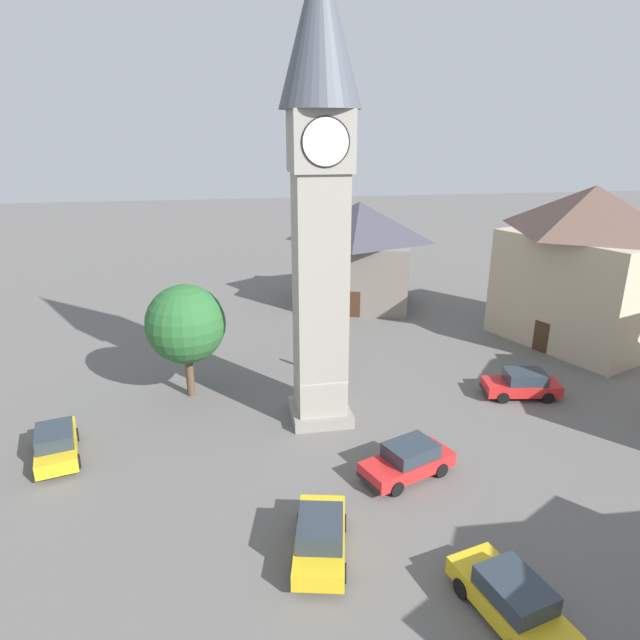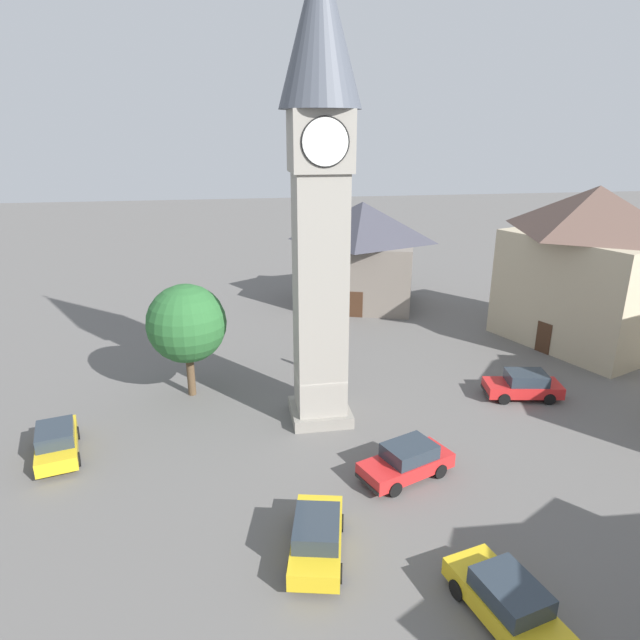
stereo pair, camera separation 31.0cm
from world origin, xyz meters
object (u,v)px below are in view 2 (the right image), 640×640
building_shop_left (588,266)px  building_terrace_right (361,253)px  car_red_corner (523,385)px  pedestrian (310,355)px  car_white_side (506,601)px  tree (187,324)px  car_black_far (57,442)px  clock_tower (320,164)px  car_silver_kerb (407,461)px  car_blue_kerb (317,536)px

building_shop_left → building_terrace_right: 17.28m
car_red_corner → pedestrian: size_ratio=2.58×
car_red_corner → pedestrian: pedestrian is taller
car_red_corner → building_terrace_right: size_ratio=0.40×
car_white_side → tree: 20.20m
car_black_far → pedestrian: size_ratio=2.61×
clock_tower → tree: bearing=150.5°
car_silver_kerb → car_white_side: bearing=-85.1°
car_blue_kerb → car_black_far: same height
building_shop_left → building_terrace_right: (-12.88, 11.47, -1.08)m
car_silver_kerb → car_red_corner: 10.62m
car_red_corner → car_black_far: (-23.98, -1.92, 0.00)m
pedestrian → building_shop_left: (19.21, 1.51, 4.52)m
car_red_corner → car_black_far: same height
tree → pedestrian: bearing=17.6°
tree → building_terrace_right: (13.44, 15.23, 0.21)m
clock_tower → car_red_corner: bearing=1.6°
car_silver_kerb → car_red_corner: size_ratio=1.02×
car_white_side → pedestrian: bearing=99.0°
car_blue_kerb → car_red_corner: (13.27, 9.95, 0.00)m
clock_tower → car_red_corner: 16.64m
clock_tower → car_silver_kerb: bearing=-63.9°
clock_tower → car_black_far: 17.34m
car_silver_kerb → pedestrian: size_ratio=2.64×
car_blue_kerb → car_silver_kerb: (4.53, 3.90, 0.00)m
car_white_side → building_terrace_right: (3.27, 32.32, 3.69)m
pedestrian → tree: (-7.11, -2.25, 3.23)m
building_terrace_right → car_black_far: bearing=-132.9°
clock_tower → pedestrian: bearing=86.3°
building_terrace_right → car_red_corner: bearing=-75.6°
building_shop_left → building_terrace_right: size_ratio=1.13×
car_silver_kerb → tree: tree is taller
car_blue_kerb → pedestrian: 15.82m
pedestrian → tree: bearing=-162.4°
pedestrian → car_red_corner: bearing=-27.2°
car_black_far → car_blue_kerb: bearing=-36.9°
car_silver_kerb → car_red_corner: bearing=34.7°
pedestrian → building_terrace_right: (6.33, 12.98, 3.45)m
car_white_side → car_black_far: size_ratio=1.00×
car_black_far → car_red_corner: bearing=4.6°
pedestrian → car_blue_kerb: bearing=-97.7°
car_silver_kerb → pedestrian: (-2.42, 11.78, 0.25)m
car_red_corner → car_silver_kerb: bearing=-145.3°
clock_tower → building_shop_left: bearing=21.1°
clock_tower → car_silver_kerb: clock_tower is taller
car_blue_kerb → car_red_corner: 16.58m
car_black_far → building_shop_left: bearing=15.9°
clock_tower → car_black_far: clock_tower is taller
building_shop_left → tree: bearing=-171.9°
car_white_side → building_shop_left: bearing=52.3°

